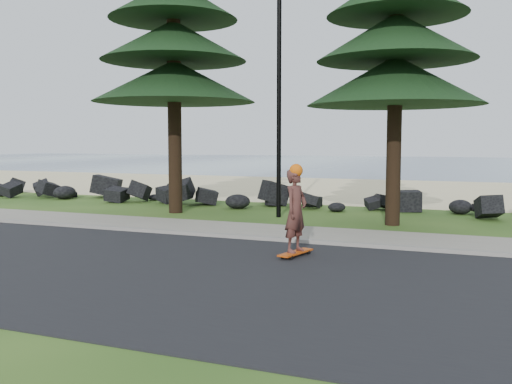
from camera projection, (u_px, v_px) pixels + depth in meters
ground at (236, 232)px, 14.54m from camera, size 160.00×160.00×0.00m
road at (136, 268)px, 10.39m from camera, size 160.00×7.00×0.02m
kerb at (221, 236)px, 13.71m from camera, size 160.00×0.20×0.10m
sidewalk at (239, 230)px, 14.72m from camera, size 160.00×2.00×0.08m
beach_sand at (356, 189)px, 27.93m from camera, size 160.00×15.00×0.01m
ocean at (428, 163)px, 61.64m from camera, size 160.00×58.00×0.01m
seawall_boulders at (302, 209)px, 19.71m from camera, size 60.00×2.40×1.10m
lamp_post at (279, 81)px, 17.14m from camera, size 0.25×0.14×8.14m
skateboarder at (296, 211)px, 11.30m from camera, size 0.52×1.02×1.85m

